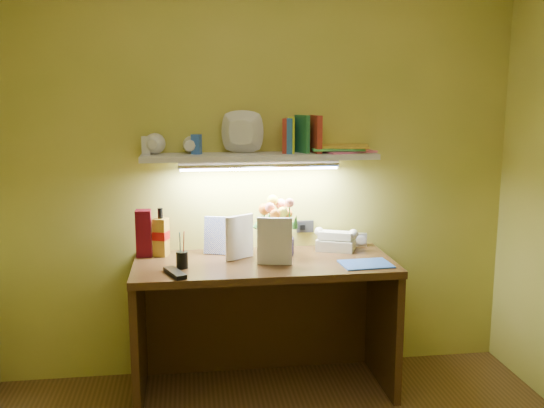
{
  "coord_description": "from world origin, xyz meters",
  "views": [
    {
      "loc": [
        -0.39,
        -1.94,
        1.64
      ],
      "look_at": [
        0.06,
        1.35,
        1.03
      ],
      "focal_mm": 40.0,
      "sensor_mm": 36.0,
      "label": 1
    }
  ],
  "objects_px": {
    "desk_clock": "(360,239)",
    "whisky_bottle": "(161,232)",
    "desk": "(264,326)",
    "telephone": "(336,239)",
    "flower_bouquet": "(278,226)"
  },
  "relations": [
    {
      "from": "flower_bouquet",
      "to": "telephone",
      "type": "bearing_deg",
      "value": 8.14
    },
    {
      "from": "flower_bouquet",
      "to": "whisky_bottle",
      "type": "xyz_separation_m",
      "value": [
        -0.65,
        0.06,
        -0.03
      ]
    },
    {
      "from": "flower_bouquet",
      "to": "telephone",
      "type": "xyz_separation_m",
      "value": [
        0.35,
        0.05,
        -0.1
      ]
    },
    {
      "from": "desk_clock",
      "to": "flower_bouquet",
      "type": "bearing_deg",
      "value": -154.58
    },
    {
      "from": "desk_clock",
      "to": "desk",
      "type": "bearing_deg",
      "value": -144.95
    },
    {
      "from": "flower_bouquet",
      "to": "desk",
      "type": "bearing_deg",
      "value": -125.23
    },
    {
      "from": "telephone",
      "to": "desk_clock",
      "type": "distance_m",
      "value": 0.18
    },
    {
      "from": "desk_clock",
      "to": "telephone",
      "type": "bearing_deg",
      "value": -145.21
    },
    {
      "from": "desk",
      "to": "flower_bouquet",
      "type": "distance_m",
      "value": 0.56
    },
    {
      "from": "flower_bouquet",
      "to": "desk_clock",
      "type": "relative_size",
      "value": 4.21
    },
    {
      "from": "desk",
      "to": "telephone",
      "type": "relative_size",
      "value": 6.63
    },
    {
      "from": "telephone",
      "to": "desk_clock",
      "type": "height_order",
      "value": "telephone"
    },
    {
      "from": "flower_bouquet",
      "to": "desk_clock",
      "type": "bearing_deg",
      "value": 12.85
    },
    {
      "from": "desk_clock",
      "to": "whisky_bottle",
      "type": "height_order",
      "value": "whisky_bottle"
    },
    {
      "from": "desk_clock",
      "to": "whisky_bottle",
      "type": "distance_m",
      "value": 1.17
    }
  ]
}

